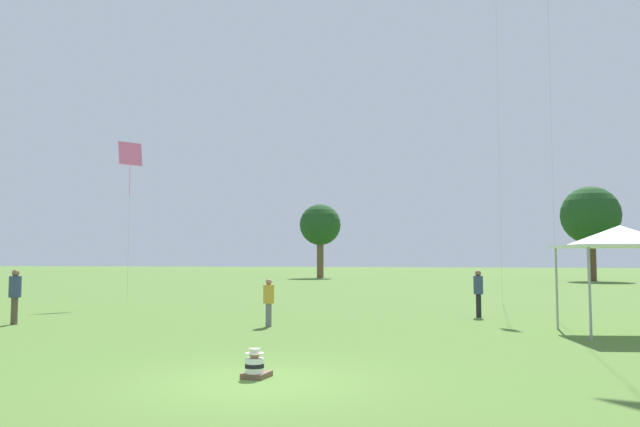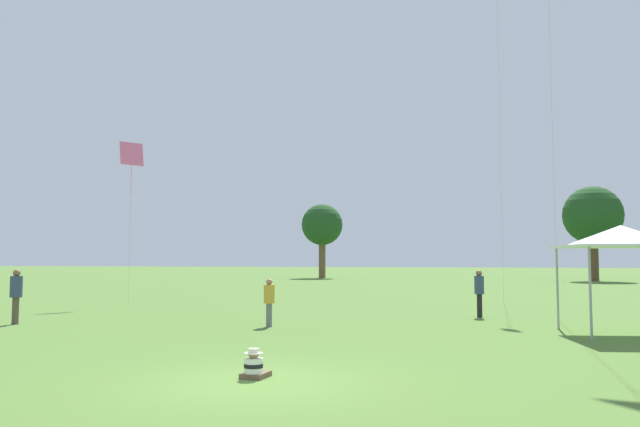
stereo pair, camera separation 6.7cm
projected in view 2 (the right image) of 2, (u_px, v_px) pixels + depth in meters
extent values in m
plane|color=#4C702D|center=(256.00, 382.00, 11.09)|extent=(300.00, 300.00, 0.00)
cube|color=brown|center=(256.00, 375.00, 11.54)|extent=(0.49, 0.58, 0.10)
cylinder|color=white|center=(253.00, 366.00, 11.47)|extent=(0.38, 0.38, 0.27)
cylinder|color=black|center=(253.00, 366.00, 11.47)|extent=(0.40, 0.40, 0.08)
sphere|color=#A37556|center=(254.00, 353.00, 11.49)|extent=(0.20, 0.20, 0.20)
cylinder|color=beige|center=(254.00, 353.00, 11.49)|extent=(0.34, 0.34, 0.01)
cylinder|color=beige|center=(254.00, 351.00, 11.49)|extent=(0.21, 0.21, 0.09)
cylinder|color=slate|center=(269.00, 315.00, 20.15)|extent=(0.28, 0.28, 0.76)
cylinder|color=gold|center=(269.00, 294.00, 20.20)|extent=(0.50, 0.50, 0.60)
sphere|color=#A37556|center=(269.00, 282.00, 20.22)|extent=(0.20, 0.20, 0.20)
cylinder|color=black|center=(480.00, 306.00, 23.42)|extent=(0.26, 0.26, 0.87)
cylinder|color=#334260|center=(479.00, 285.00, 23.47)|extent=(0.47, 0.47, 0.68)
sphere|color=brown|center=(479.00, 273.00, 23.51)|extent=(0.23, 0.23, 0.23)
cylinder|color=brown|center=(15.00, 311.00, 20.90)|extent=(0.29, 0.29, 0.90)
cylinder|color=#334260|center=(16.00, 287.00, 20.95)|extent=(0.53, 0.53, 0.71)
sphere|color=brown|center=(17.00, 273.00, 20.99)|extent=(0.24, 0.24, 0.24)
cube|color=white|center=(621.00, 246.00, 18.15)|extent=(3.60, 3.60, 0.08)
cone|color=white|center=(621.00, 235.00, 18.18)|extent=(3.42, 3.42, 0.57)
cylinder|color=#99999E|center=(558.00, 289.00, 19.58)|extent=(0.07, 0.07, 2.52)
cylinder|color=#99999E|center=(590.00, 294.00, 16.74)|extent=(0.07, 0.07, 2.52)
cylinder|color=#BCB7A8|center=(551.00, 61.00, 23.02)|extent=(0.01, 0.01, 18.97)
cube|color=pink|center=(132.00, 154.00, 30.71)|extent=(0.92, 1.06, 1.15)
cylinder|color=pink|center=(131.00, 179.00, 30.63)|extent=(0.02, 0.02, 1.65)
cylinder|color=#BCB7A8|center=(130.00, 228.00, 30.45)|extent=(0.01, 0.01, 7.36)
cylinder|color=#BCB7A8|center=(500.00, 131.00, 31.90)|extent=(0.01, 0.01, 17.41)
cylinder|color=brown|center=(322.00, 257.00, 71.34)|extent=(0.77, 0.77, 4.81)
sphere|color=#1E471E|center=(322.00, 225.00, 71.61)|extent=(4.72, 4.72, 4.72)
cylinder|color=brown|center=(594.00, 256.00, 61.42)|extent=(0.84, 0.84, 4.93)
sphere|color=#1E471E|center=(593.00, 215.00, 61.71)|extent=(5.75, 5.75, 5.75)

